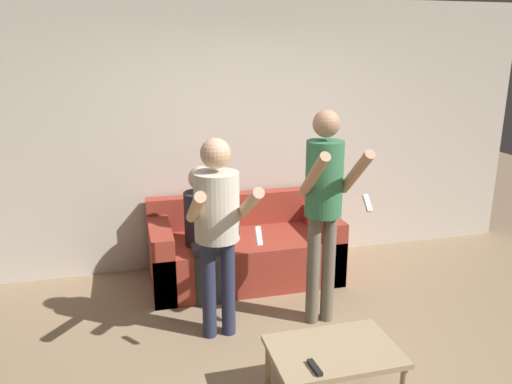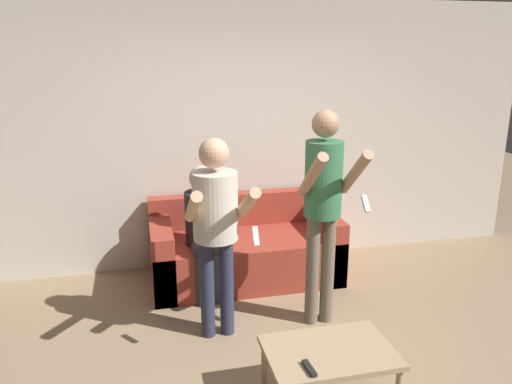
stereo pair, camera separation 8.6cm
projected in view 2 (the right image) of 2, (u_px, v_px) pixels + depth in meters
ground_plane at (304, 380)px, 3.45m from camera, size 14.00×14.00×0.00m
wall_back at (239, 136)px, 5.11m from camera, size 6.40×0.06×2.70m
couch at (244, 251)px, 4.95m from camera, size 1.81×0.87×0.79m
person_standing_left at (216, 217)px, 3.73m from camera, size 0.46×0.72×1.59m
person_standing_right at (324, 197)px, 3.89m from camera, size 0.41×0.61×1.77m
person_seated at (203, 223)px, 4.57m from camera, size 0.32×0.54×1.20m
coffee_table at (329, 356)px, 3.12m from camera, size 0.80×0.54×0.40m
remote_on_table at (309, 368)px, 2.91m from camera, size 0.05×0.15×0.02m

